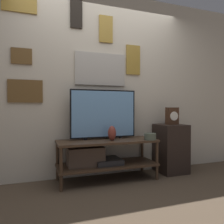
{
  "coord_description": "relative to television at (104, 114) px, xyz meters",
  "views": [
    {
      "loc": [
        -0.93,
        -2.53,
        0.99
      ],
      "look_at": [
        0.07,
        0.29,
        0.93
      ],
      "focal_mm": 35.0,
      "sensor_mm": 36.0,
      "label": 1
    }
  ],
  "objects": [
    {
      "name": "side_table",
      "position": [
        1.06,
        -0.08,
        -0.54
      ],
      "size": [
        0.4,
        0.43,
        0.73
      ],
      "color": "black",
      "rests_on": "ground_plane"
    },
    {
      "name": "vase_urn_stoneware",
      "position": [
        0.07,
        -0.16,
        -0.26
      ],
      "size": [
        0.11,
        0.12,
        0.2
      ],
      "color": "brown",
      "rests_on": "media_console"
    },
    {
      "name": "mantel_clock",
      "position": [
        1.08,
        -0.08,
        -0.04
      ],
      "size": [
        0.18,
        0.11,
        0.26
      ],
      "color": "#422819",
      "rests_on": "side_table"
    },
    {
      "name": "wall_back",
      "position": [
        0.01,
        0.19,
        0.46
      ],
      "size": [
        6.4,
        0.08,
        2.7
      ],
      "color": "beige",
      "rests_on": "ground_plane"
    },
    {
      "name": "vase_wide_bowl",
      "position": [
        0.58,
        -0.28,
        -0.31
      ],
      "size": [
        0.16,
        0.16,
        0.09
      ],
      "color": "#4C5647",
      "rests_on": "media_console"
    },
    {
      "name": "ground_plane",
      "position": [
        0.02,
        -0.4,
        -0.9
      ],
      "size": [
        12.0,
        12.0,
        0.0
      ],
      "primitive_type": "plane",
      "color": "#4C3D2D"
    },
    {
      "name": "media_console",
      "position": [
        -0.1,
        -0.11,
        -0.56
      ],
      "size": [
        1.35,
        0.5,
        0.55
      ],
      "color": "#422D1E",
      "rests_on": "ground_plane"
    },
    {
      "name": "television",
      "position": [
        0.0,
        0.0,
        0.0
      ],
      "size": [
        0.94,
        0.05,
        0.69
      ],
      "color": "black",
      "rests_on": "media_console"
    }
  ]
}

